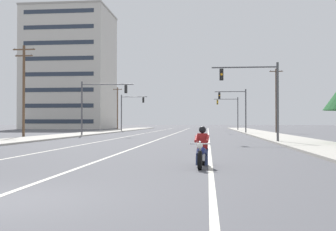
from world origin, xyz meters
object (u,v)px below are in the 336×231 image
(traffic_signal_mid_right, at_px, (237,104))
(traffic_signal_far_right, at_px, (231,109))
(motorcycle_with_rider, at_px, (202,151))
(traffic_signal_mid_left, at_px, (129,107))
(traffic_signal_near_right, at_px, (258,90))
(apartment_building_far_left_block, at_px, (70,70))
(utility_pole_right_far, at_px, (276,99))
(utility_pole_left_near, at_px, (24,88))
(utility_pole_left_far, at_px, (118,108))
(traffic_signal_near_left, at_px, (97,99))

(traffic_signal_mid_right, distance_m, traffic_signal_far_right, 18.63)
(traffic_signal_mid_right, bearing_deg, motorcycle_with_rider, -95.81)
(traffic_signal_mid_left, bearing_deg, traffic_signal_far_right, 26.03)
(traffic_signal_near_right, bearing_deg, apartment_building_far_left_block, 120.97)
(traffic_signal_mid_left, distance_m, utility_pole_right_far, 24.09)
(traffic_signal_near_right, bearing_deg, traffic_signal_far_right, 89.42)
(apartment_building_far_left_block, bearing_deg, traffic_signal_near_right, -59.03)
(utility_pole_left_near, xyz_separation_m, utility_pole_left_far, (0.21, 42.05, -0.53))
(motorcycle_with_rider, bearing_deg, utility_pole_right_far, 77.41)
(traffic_signal_mid_left, height_order, utility_pole_right_far, utility_pole_right_far)
(motorcycle_with_rider, bearing_deg, traffic_signal_near_right, 76.43)
(traffic_signal_near_left, distance_m, utility_pole_left_near, 8.04)
(traffic_signal_near_right, bearing_deg, utility_pole_right_far, 77.96)
(traffic_signal_mid_left, height_order, utility_pole_left_near, utility_pole_left_near)
(traffic_signal_mid_right, bearing_deg, traffic_signal_far_right, 89.20)
(motorcycle_with_rider, relative_size, traffic_signal_near_right, 0.35)
(utility_pole_right_far, distance_m, utility_pole_left_far, 35.12)
(utility_pole_right_far, relative_size, apartment_building_far_left_block, 0.35)
(utility_pole_right_far, distance_m, apartment_building_far_left_block, 53.01)
(traffic_signal_mid_right, height_order, utility_pole_right_far, utility_pole_right_far)
(traffic_signal_near_left, bearing_deg, traffic_signal_mid_right, 36.51)
(motorcycle_with_rider, xyz_separation_m, traffic_signal_mid_right, (4.28, 42.01, 3.48))
(motorcycle_with_rider, bearing_deg, traffic_signal_near_left, 112.30)
(traffic_signal_mid_right, xyz_separation_m, utility_pole_left_near, (-22.88, -17.02, 1.04))
(traffic_signal_mid_right, height_order, utility_pole_left_near, utility_pole_left_near)
(traffic_signal_mid_left, relative_size, traffic_signal_far_right, 1.00)
(motorcycle_with_rider, distance_m, apartment_building_far_left_block, 84.79)
(traffic_signal_near_left, bearing_deg, utility_pole_left_near, -143.01)
(motorcycle_with_rider, xyz_separation_m, utility_pole_right_far, (10.53, 47.13, 4.43))
(utility_pole_right_far, bearing_deg, traffic_signal_near_left, -142.69)
(traffic_signal_near_right, xyz_separation_m, utility_pole_right_far, (6.43, 30.16, 0.91))
(motorcycle_with_rider, bearing_deg, utility_pole_left_far, 105.34)
(motorcycle_with_rider, relative_size, traffic_signal_mid_right, 0.35)
(traffic_signal_near_right, xyz_separation_m, utility_pole_left_near, (-22.70, 8.02, 0.99))
(utility_pole_left_near, xyz_separation_m, apartment_building_far_left_block, (-13.52, 52.33, 8.85))
(traffic_signal_mid_left, relative_size, utility_pole_left_far, 0.71)
(traffic_signal_mid_right, xyz_separation_m, traffic_signal_mid_left, (-17.31, 10.05, 0.01))
(traffic_signal_mid_left, bearing_deg, utility_pole_left_near, -101.63)
(utility_pole_left_near, bearing_deg, traffic_signal_mid_right, 36.65)
(traffic_signal_mid_right, relative_size, traffic_signal_far_right, 1.00)
(traffic_signal_far_right, bearing_deg, motorcycle_with_rider, -94.28)
(utility_pole_right_far, xyz_separation_m, utility_pole_left_far, (-28.92, 19.91, -0.45))
(traffic_signal_near_left, distance_m, traffic_signal_mid_left, 22.28)
(traffic_signal_near_right, height_order, utility_pole_left_near, utility_pole_left_near)
(traffic_signal_near_right, height_order, traffic_signal_mid_right, same)
(motorcycle_with_rider, distance_m, traffic_signal_mid_right, 42.37)
(traffic_signal_near_left, relative_size, traffic_signal_mid_right, 1.00)
(motorcycle_with_rider, distance_m, traffic_signal_near_left, 32.41)
(traffic_signal_mid_right, bearing_deg, utility_pole_right_far, 39.32)
(traffic_signal_far_right, relative_size, apartment_building_far_left_block, 0.22)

